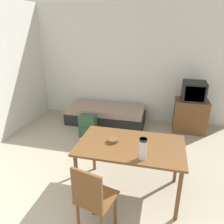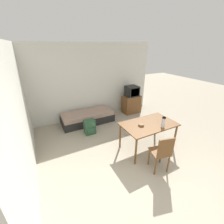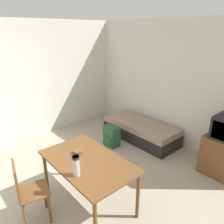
{
  "view_description": "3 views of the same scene",
  "coord_description": "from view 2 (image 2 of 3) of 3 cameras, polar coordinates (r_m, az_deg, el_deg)",
  "views": [
    {
      "loc": [
        1.0,
        -1.28,
        2.24
      ],
      "look_at": [
        0.2,
        2.02,
        0.86
      ],
      "focal_mm": 35.0,
      "sensor_mm": 36.0,
      "label": 1
    },
    {
      "loc": [
        -1.75,
        -1.35,
        2.62
      ],
      "look_at": [
        -0.02,
        1.96,
        0.93
      ],
      "focal_mm": 24.0,
      "sensor_mm": 36.0,
      "label": 2
    },
    {
      "loc": [
        2.83,
        -0.24,
        2.47
      ],
      "look_at": [
        0.1,
        2.14,
        1.09
      ],
      "focal_mm": 35.0,
      "sensor_mm": 36.0,
      "label": 3
    }
  ],
  "objects": [
    {
      "name": "dining_table",
      "position": [
        4.01,
        13.75,
        -5.33
      ],
      "size": [
        1.4,
        0.84,
        0.77
      ],
      "color": "brown",
      "rests_on": "ground_plane"
    },
    {
      "name": "daybed",
      "position": [
        5.51,
        -9.24,
        -2.02
      ],
      "size": [
        1.84,
        0.77,
        0.41
      ],
      "color": "black",
      "rests_on": "ground_plane"
    },
    {
      "name": "thermos_flask",
      "position": [
        3.84,
        19.0,
        -3.51
      ],
      "size": [
        0.09,
        0.09,
        0.27
      ],
      "color": "#B7B7BC",
      "rests_on": "dining_table"
    },
    {
      "name": "ground_plane",
      "position": [
        3.43,
        17.7,
        -27.03
      ],
      "size": [
        20.0,
        20.0,
        0.0
      ],
      "primitive_type": "plane",
      "color": "#9E937F"
    },
    {
      "name": "wall_left",
      "position": [
        3.53,
        -31.4,
        -0.54
      ],
      "size": [
        0.06,
        4.84,
        2.7
      ],
      "color": "silver",
      "rests_on": "ground_plane"
    },
    {
      "name": "wall_back",
      "position": [
        5.66,
        -8.94,
        11.08
      ],
      "size": [
        5.18,
        0.06,
        2.7
      ],
      "color": "silver",
      "rests_on": "ground_plane"
    },
    {
      "name": "wooden_chair",
      "position": [
        3.48,
        18.54,
        -14.33
      ],
      "size": [
        0.47,
        0.47,
        0.93
      ],
      "color": "brown",
      "rests_on": "ground_plane"
    },
    {
      "name": "backpack",
      "position": [
        4.81,
        -8.47,
        -5.68
      ],
      "size": [
        0.34,
        0.26,
        0.48
      ],
      "color": "#284C33",
      "rests_on": "ground_plane"
    },
    {
      "name": "tv",
      "position": [
        6.21,
        7.39,
        4.29
      ],
      "size": [
        0.69,
        0.46,
        1.12
      ],
      "color": "brown",
      "rests_on": "ground_plane"
    },
    {
      "name": "mate_bowl",
      "position": [
        3.82,
        11.07,
        -4.84
      ],
      "size": [
        0.14,
        0.14,
        0.05
      ],
      "color": "brown",
      "rests_on": "dining_table"
    }
  ]
}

